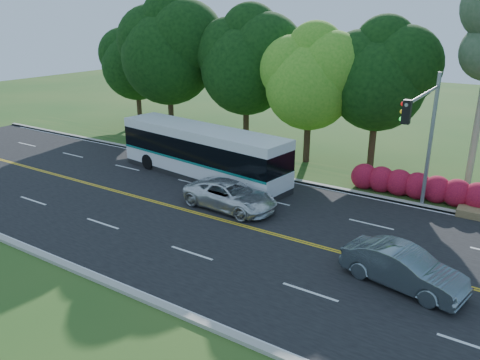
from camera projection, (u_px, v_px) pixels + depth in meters
The scene contains 12 objects.
ground at pixel (245, 227), 22.42m from camera, with size 120.00×120.00×0.00m, color #22521B.
road at pixel (245, 226), 22.42m from camera, with size 60.00×14.00×0.02m, color black.
curb_north at pixel (309, 183), 28.06m from camera, with size 60.00×0.30×0.15m, color #ABA79A.
curb_south at pixel (139, 296), 16.73m from camera, with size 60.00×0.30×0.15m, color #ABA79A.
grass_verge at pixel (321, 175), 29.54m from camera, with size 60.00×4.00×0.10m, color #22521B.
lane_markings at pixel (244, 226), 22.46m from camera, with size 57.60×13.82×0.00m.
tree_row at pixel (276, 59), 32.44m from camera, with size 44.70×9.10×13.84m.
bougainvillea_hedge at pixel (440, 191), 24.97m from camera, with size 9.50×2.25×1.50m.
traffic_signal at pixel (425, 126), 21.83m from camera, with size 0.42×6.10×7.00m.
transit_bus at pixel (202, 153), 28.81m from camera, with size 12.24×4.18×3.14m.
sedan at pixel (403, 268), 17.26m from camera, with size 1.58×4.54×1.50m, color slate.
suv at pixel (230, 195), 24.32m from camera, with size 2.35×5.10×1.42m, color silver.
Camera 1 is at (10.84, -17.29, 9.56)m, focal length 35.00 mm.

